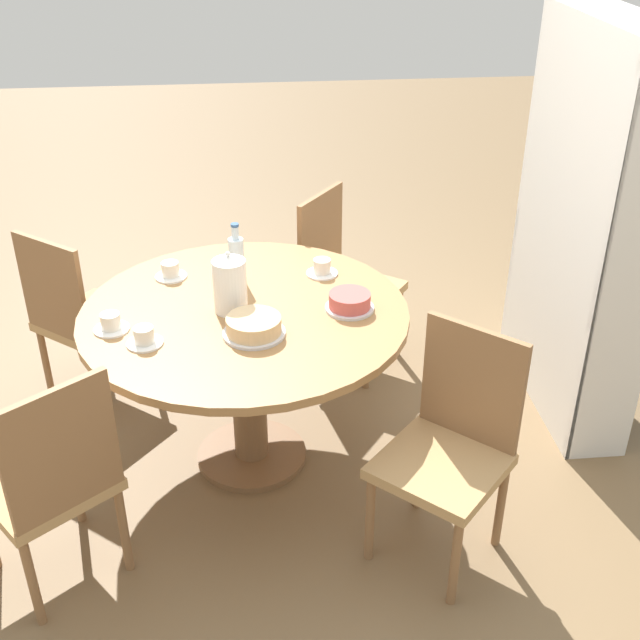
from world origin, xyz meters
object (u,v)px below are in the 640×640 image
chair_d (342,278)px  water_bottle (237,259)px  chair_a (81,315)px  bookshelf (579,235)px  cake_second (350,302)px  cup_c (144,337)px  chair_b (51,479)px  cake_main (254,327)px  cup_d (171,271)px  coffee_pot (230,284)px  chair_c (451,444)px  cup_a (111,323)px  cup_b (322,268)px

chair_d → water_bottle: size_ratio=3.35×
chair_a → water_bottle: 0.89m
bookshelf → water_bottle: (0.10, -1.54, -0.00)m
cake_second → cup_c: 0.82m
chair_b → chair_d: (-1.42, 1.19, 0.00)m
cake_main → water_bottle: bearing=-172.6°
chair_d → cake_second: bearing=-148.8°
bookshelf → cup_d: (0.02, -1.83, -0.08)m
coffee_pot → cake_main: (0.20, 0.09, -0.08)m
chair_a → cake_main: (0.72, 0.80, 0.31)m
chair_b → chair_d: 1.85m
chair_d → water_bottle: bearing=172.2°
chair_c → bookshelf: bearing=92.5°
cup_a → coffee_pot: bearing=103.6°
cup_c → cup_b: bearing=125.5°
water_bottle → bookshelf: bearing=93.6°
cup_b → chair_b: bearing=-48.3°
cup_b → cake_main: bearing=-32.6°
chair_d → cake_second: size_ratio=4.58×
bookshelf → cake_main: bookshelf is taller
cup_a → cup_c: size_ratio=1.00×
chair_b → cake_main: size_ratio=3.77×
chair_c → cup_d: 1.42m
chair_c → coffee_pot: (-0.59, -0.78, 0.40)m
chair_c → cup_b: (-0.88, -0.39, 0.31)m
coffee_pot → cup_a: bearing=-76.4°
cake_second → cup_a: size_ratio=1.43×
water_bottle → cake_second: bearing=57.6°
cup_c → coffee_pot: bearing=125.2°
cup_b → bookshelf: bearing=92.7°
cup_b → cup_a: bearing=-65.2°
cup_a → cup_c: bearing=49.5°
chair_a → cup_d: (0.20, 0.46, 0.31)m
cup_d → chair_a: bearing=-113.7°
chair_b → cake_second: chair_b is taller
chair_c → chair_d: bearing=142.1°
cup_b → cup_c: 0.89m
cake_second → coffee_pot: bearing=-94.7°
chair_d → coffee_pot: size_ratio=3.50×
water_bottle → cup_c: water_bottle is taller
water_bottle → cup_a: 0.61m
water_bottle → cake_main: water_bottle is taller
chair_d → chair_c: bearing=-134.0°
cake_main → cup_c: cake_main is taller
cake_second → chair_b: bearing=-61.8°
cup_b → water_bottle: bearing=-83.5°
coffee_pot → cup_d: (-0.32, -0.26, -0.09)m
water_bottle → cup_d: (-0.08, -0.29, -0.08)m
cake_main → cup_a: (-0.09, -0.55, -0.01)m
cake_second → cup_b: bearing=-166.4°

